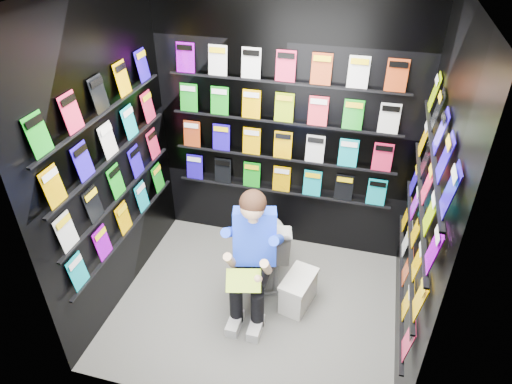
# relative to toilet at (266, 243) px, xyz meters

# --- Properties ---
(floor) EXTENTS (2.40, 2.40, 0.00)m
(floor) POSITION_rel_toilet_xyz_m (0.02, -0.44, -0.37)
(floor) COLOR slate
(floor) RESTS_ON ground
(wall_back) EXTENTS (2.40, 0.04, 2.60)m
(wall_back) POSITION_rel_toilet_xyz_m (0.02, 0.56, 0.93)
(wall_back) COLOR black
(wall_back) RESTS_ON floor
(wall_front) EXTENTS (2.40, 0.04, 2.60)m
(wall_front) POSITION_rel_toilet_xyz_m (0.02, -1.44, 0.93)
(wall_front) COLOR black
(wall_front) RESTS_ON floor
(wall_left) EXTENTS (0.04, 2.00, 2.60)m
(wall_left) POSITION_rel_toilet_xyz_m (-1.18, -0.44, 0.93)
(wall_left) COLOR black
(wall_left) RESTS_ON floor
(wall_right) EXTENTS (0.04, 2.00, 2.60)m
(wall_right) POSITION_rel_toilet_xyz_m (1.22, -0.44, 0.93)
(wall_right) COLOR black
(wall_right) RESTS_ON floor
(comics_back) EXTENTS (2.10, 0.06, 1.37)m
(comics_back) POSITION_rel_toilet_xyz_m (0.02, 0.53, 0.94)
(comics_back) COLOR #CD1E48
(comics_back) RESTS_ON wall_back
(comics_left) EXTENTS (0.06, 1.70, 1.37)m
(comics_left) POSITION_rel_toilet_xyz_m (-1.15, -0.44, 0.94)
(comics_left) COLOR #CD1E48
(comics_left) RESTS_ON wall_left
(comics_right) EXTENTS (0.06, 1.70, 1.37)m
(comics_right) POSITION_rel_toilet_xyz_m (1.19, -0.44, 0.94)
(comics_right) COLOR #CD1E48
(comics_right) RESTS_ON wall_right
(toilet) EXTENTS (0.59, 0.83, 0.73)m
(toilet) POSITION_rel_toilet_xyz_m (0.00, 0.00, 0.00)
(toilet) COLOR silver
(toilet) RESTS_ON floor
(longbox) EXTENTS (0.29, 0.41, 0.28)m
(longbox) POSITION_rel_toilet_xyz_m (0.37, -0.31, -0.23)
(longbox) COLOR white
(longbox) RESTS_ON floor
(longbox_lid) EXTENTS (0.31, 0.44, 0.03)m
(longbox_lid) POSITION_rel_toilet_xyz_m (0.37, -0.31, -0.07)
(longbox_lid) COLOR white
(longbox_lid) RESTS_ON longbox
(reader) EXTENTS (0.63, 0.79, 1.28)m
(reader) POSITION_rel_toilet_xyz_m (0.00, -0.38, 0.37)
(reader) COLOR blue
(reader) RESTS_ON toilet
(held_comic) EXTENTS (0.30, 0.22, 0.11)m
(held_comic) POSITION_rel_toilet_xyz_m (0.00, -0.73, 0.21)
(held_comic) COLOR green
(held_comic) RESTS_ON reader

